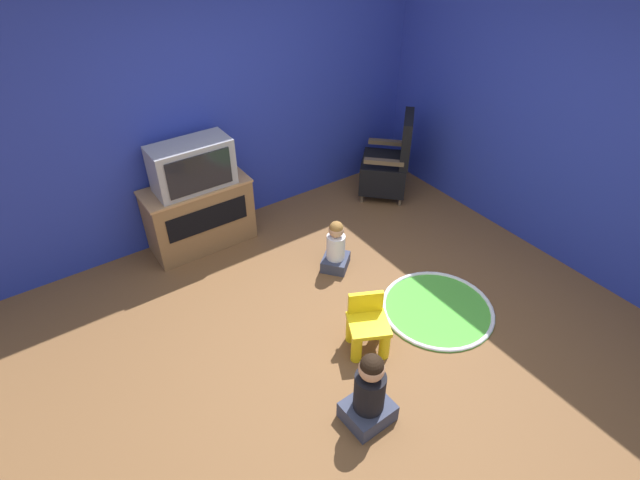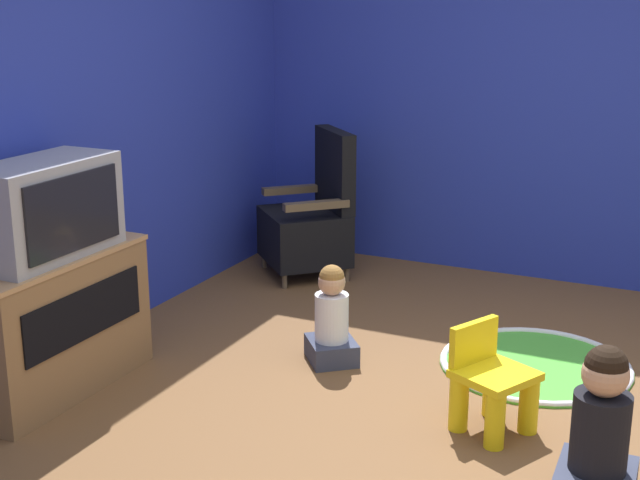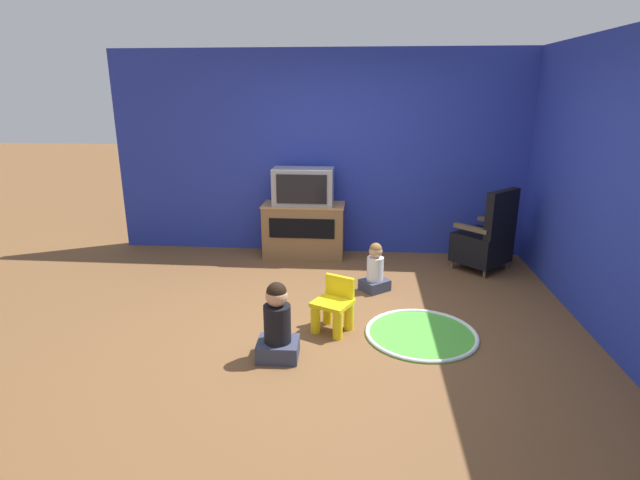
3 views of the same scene
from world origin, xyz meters
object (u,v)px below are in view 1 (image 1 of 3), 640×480
(tv_cabinet, at_px, (200,214))
(child_watching_center, at_px, (336,248))
(child_watching_left, at_px, (369,393))
(yellow_kid_chair, at_px, (368,328))
(television, at_px, (192,166))
(black_armchair, at_px, (389,166))

(tv_cabinet, relative_size, child_watching_center, 1.95)
(tv_cabinet, distance_m, child_watching_left, 2.60)
(yellow_kid_chair, xyz_separation_m, child_watching_left, (-0.42, -0.53, 0.08))
(child_watching_left, bearing_deg, television, 90.00)
(child_watching_center, bearing_deg, tv_cabinet, 89.44)
(tv_cabinet, bearing_deg, black_armchair, -8.68)
(child_watching_left, height_order, child_watching_center, child_watching_left)
(tv_cabinet, relative_size, black_armchair, 1.04)
(black_armchair, xyz_separation_m, yellow_kid_chair, (-1.71, -1.73, -0.17))
(yellow_kid_chair, bearing_deg, child_watching_left, -102.38)
(television, relative_size, black_armchair, 0.76)
(child_watching_center, bearing_deg, child_watching_left, -158.15)
(television, distance_m, yellow_kid_chair, 2.23)
(tv_cabinet, distance_m, child_watching_center, 1.43)
(television, relative_size, child_watching_center, 1.41)
(tv_cabinet, height_order, child_watching_center, tv_cabinet)
(television, xyz_separation_m, child_watching_center, (0.90, -1.08, -0.69))
(tv_cabinet, distance_m, television, 0.57)
(black_armchair, distance_m, child_watching_left, 3.11)
(television, height_order, black_armchair, television)
(tv_cabinet, distance_m, black_armchair, 2.25)
(black_armchair, bearing_deg, tv_cabinet, -53.67)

